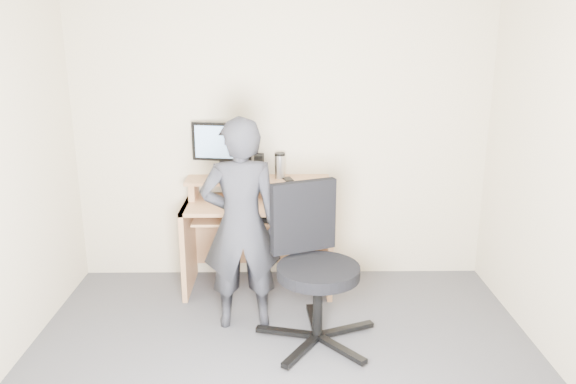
{
  "coord_description": "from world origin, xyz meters",
  "views": [
    {
      "loc": [
        -0.01,
        -2.93,
        2.09
      ],
      "look_at": [
        0.04,
        1.05,
        0.95
      ],
      "focal_mm": 35.0,
      "sensor_mm": 36.0,
      "label": 1
    }
  ],
  "objects_px": {
    "monitor": "(222,145)",
    "person": "(241,225)",
    "desk": "(258,223)",
    "office_chair": "(313,259)"
  },
  "relations": [
    {
      "from": "office_chair",
      "to": "person",
      "type": "xyz_separation_m",
      "value": [
        -0.5,
        0.19,
        0.19
      ]
    },
    {
      "from": "desk",
      "to": "office_chair",
      "type": "distance_m",
      "value": 0.98
    },
    {
      "from": "monitor",
      "to": "person",
      "type": "bearing_deg",
      "value": -65.21
    },
    {
      "from": "desk",
      "to": "person",
      "type": "xyz_separation_m",
      "value": [
        -0.09,
        -0.7,
        0.23
      ]
    },
    {
      "from": "desk",
      "to": "monitor",
      "type": "distance_m",
      "value": 0.71
    },
    {
      "from": "monitor",
      "to": "desk",
      "type": "bearing_deg",
      "value": -4.89
    },
    {
      "from": "office_chair",
      "to": "monitor",
      "type": "bearing_deg",
      "value": 103.8
    },
    {
      "from": "desk",
      "to": "office_chair",
      "type": "height_order",
      "value": "office_chair"
    },
    {
      "from": "desk",
      "to": "office_chair",
      "type": "relative_size",
      "value": 1.12
    },
    {
      "from": "desk",
      "to": "person",
      "type": "height_order",
      "value": "person"
    }
  ]
}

